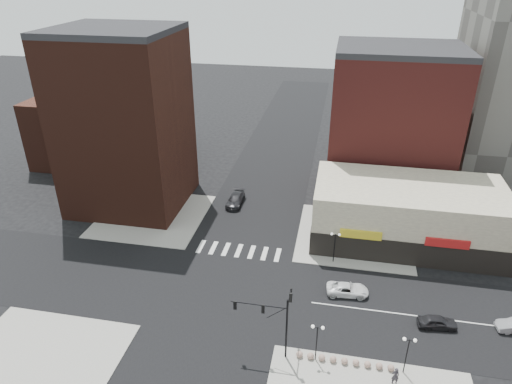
# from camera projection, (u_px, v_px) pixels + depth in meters

# --- Properties ---
(ground) EXTENTS (240.00, 240.00, 0.00)m
(ground) POSITION_uv_depth(u_px,v_px,m) (224.00, 291.00, 51.85)
(ground) COLOR black
(ground) RESTS_ON ground
(road_ew) EXTENTS (200.00, 14.00, 0.02)m
(road_ew) POSITION_uv_depth(u_px,v_px,m) (224.00, 291.00, 51.84)
(road_ew) COLOR black
(road_ew) RESTS_ON ground
(road_ns) EXTENTS (14.00, 200.00, 0.02)m
(road_ns) POSITION_uv_depth(u_px,v_px,m) (224.00, 291.00, 51.84)
(road_ns) COLOR black
(road_ns) RESTS_ON ground
(sidewalk_nw) EXTENTS (15.00, 15.00, 0.12)m
(sidewalk_nw) POSITION_uv_depth(u_px,v_px,m) (153.00, 216.00, 66.92)
(sidewalk_nw) COLOR gray
(sidewalk_nw) RESTS_ON ground
(sidewalk_ne) EXTENTS (15.00, 15.00, 0.12)m
(sidewalk_ne) POSITION_uv_depth(u_px,v_px,m) (354.00, 236.00, 62.03)
(sidewalk_ne) COLOR gray
(sidewalk_ne) RESTS_ON ground
(sidewalk_sw) EXTENTS (15.00, 15.00, 0.12)m
(sidewalk_sw) POSITION_uv_depth(u_px,v_px,m) (30.00, 373.00, 41.61)
(sidewalk_sw) COLOR gray
(sidewalk_sw) RESTS_ON ground
(building_nw) EXTENTS (16.00, 15.00, 25.00)m
(building_nw) POSITION_uv_depth(u_px,v_px,m) (125.00, 124.00, 65.47)
(building_nw) COLOR #371911
(building_nw) RESTS_ON ground
(building_nw_low) EXTENTS (20.00, 18.00, 12.00)m
(building_nw_low) POSITION_uv_depth(u_px,v_px,m) (101.00, 127.00, 84.17)
(building_nw_low) COLOR #371911
(building_nw_low) RESTS_ON ground
(building_ne_midrise) EXTENTS (18.00, 15.00, 22.00)m
(building_ne_midrise) POSITION_uv_depth(u_px,v_px,m) (391.00, 126.00, 69.35)
(building_ne_midrise) COLOR maroon
(building_ne_midrise) RESTS_ON ground
(building_ne_row) EXTENTS (24.20, 12.20, 8.00)m
(building_ne_row) POSITION_uv_depth(u_px,v_px,m) (406.00, 218.00, 59.88)
(building_ne_row) COLOR beige
(building_ne_row) RESTS_ON ground
(traffic_signal) EXTENTS (5.59, 3.09, 7.77)m
(traffic_signal) POSITION_uv_depth(u_px,v_px,m) (277.00, 313.00, 41.52)
(traffic_signal) COLOR black
(traffic_signal) RESTS_ON ground
(street_lamp_se_a) EXTENTS (1.22, 0.32, 4.16)m
(street_lamp_se_a) POSITION_uv_depth(u_px,v_px,m) (317.00, 334.00, 41.50)
(street_lamp_se_a) COLOR black
(street_lamp_se_a) RESTS_ON sidewalk_se
(street_lamp_se_b) EXTENTS (1.22, 0.32, 4.16)m
(street_lamp_se_b) POSITION_uv_depth(u_px,v_px,m) (408.00, 347.00, 40.15)
(street_lamp_se_b) COLOR black
(street_lamp_se_b) RESTS_ON sidewalk_se
(street_lamp_ne) EXTENTS (1.22, 0.32, 4.16)m
(street_lamp_ne) POSITION_uv_depth(u_px,v_px,m) (335.00, 240.00, 55.30)
(street_lamp_ne) COLOR black
(street_lamp_ne) RESTS_ON sidewalk_ne
(bollard_row) EXTENTS (9.02, 0.62, 0.62)m
(bollard_row) POSITION_uv_depth(u_px,v_px,m) (344.00, 361.00, 42.36)
(bollard_row) COLOR #8A705F
(bollard_row) RESTS_ON sidewalk_se
(white_suv) EXTENTS (4.84, 2.55, 1.30)m
(white_suv) POSITION_uv_depth(u_px,v_px,m) (348.00, 289.00, 51.15)
(white_suv) COLOR white
(white_suv) RESTS_ON ground
(dark_sedan_east) EXTENTS (4.09, 2.00, 1.34)m
(dark_sedan_east) POSITION_uv_depth(u_px,v_px,m) (437.00, 322.00, 46.55)
(dark_sedan_east) COLOR black
(dark_sedan_east) RESTS_ON ground
(dark_sedan_north) EXTENTS (2.26, 5.43, 1.57)m
(dark_sedan_north) POSITION_uv_depth(u_px,v_px,m) (236.00, 200.00, 69.82)
(dark_sedan_north) COLOR black
(dark_sedan_north) RESTS_ON ground
(pedestrian) EXTENTS (0.73, 0.54, 1.83)m
(pedestrian) POSITION_uv_depth(u_px,v_px,m) (395.00, 376.00, 40.11)
(pedestrian) COLOR #29262C
(pedestrian) RESTS_ON sidewalk_se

